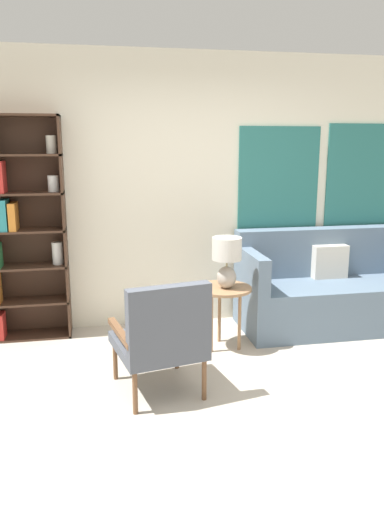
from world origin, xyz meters
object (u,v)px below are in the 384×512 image
object	(u,v)px
armchair	(163,334)
bookshelf	(5,230)
couch	(332,291)
side_table	(224,294)
table_lamp	(227,257)

from	to	relation	value
armchair	bookshelf	bearing A→B (deg)	131.78
couch	bookshelf	bearing A→B (deg)	175.60
armchair	side_table	size ratio (longest dim) A/B	1.54
table_lamp	armchair	bearing A→B (deg)	-131.36
bookshelf	armchair	world-z (taller)	bookshelf
couch	side_table	xyz separation A→B (m)	(-1.24, -0.38, 0.15)
side_table	table_lamp	xyz separation A→B (m)	(0.01, -0.03, 0.35)
bookshelf	side_table	distance (m)	2.09
armchair	side_table	distance (m)	1.03
bookshelf	armchair	distance (m)	1.98
side_table	couch	bearing A→B (deg)	16.85
bookshelf	side_table	xyz separation A→B (m)	(1.92, -0.62, -0.54)
armchair	side_table	bearing A→B (deg)	50.44
couch	table_lamp	size ratio (longest dim) A/B	4.16
armchair	table_lamp	bearing A→B (deg)	48.64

